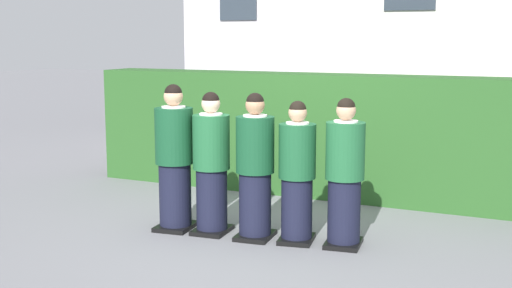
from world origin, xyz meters
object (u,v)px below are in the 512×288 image
at_px(student_front_row_0, 175,161).
at_px(student_front_row_1, 211,167).
at_px(student_front_row_2, 255,170).
at_px(student_front_row_3, 297,176).
at_px(student_front_row_4, 345,177).

distance_m(student_front_row_0, student_front_row_1, 0.46).
distance_m(student_front_row_0, student_front_row_2, 0.99).
height_order(student_front_row_0, student_front_row_3, student_front_row_0).
bearing_deg(student_front_row_1, student_front_row_0, -174.24).
bearing_deg(student_front_row_2, student_front_row_1, -178.19).
xyz_separation_m(student_front_row_0, student_front_row_3, (1.45, 0.14, -0.07)).
relative_size(student_front_row_1, student_front_row_2, 1.00).
relative_size(student_front_row_1, student_front_row_3, 1.04).
bearing_deg(student_front_row_2, student_front_row_3, 9.61).
xyz_separation_m(student_front_row_2, student_front_row_4, (0.97, 0.15, -0.02)).
bearing_deg(student_front_row_1, student_front_row_3, 5.45).
bearing_deg(student_front_row_2, student_front_row_4, 8.78).
relative_size(student_front_row_0, student_front_row_2, 1.04).
bearing_deg(student_front_row_0, student_front_row_2, 3.64).
bearing_deg(student_front_row_2, student_front_row_0, -176.36).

